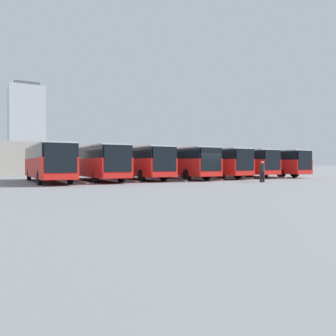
{
  "coord_description": "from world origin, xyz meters",
  "views": [
    {
      "loc": [
        17.67,
        24.06,
        1.55
      ],
      "look_at": [
        0.76,
        -6.17,
        1.15
      ],
      "focal_mm": 35.0,
      "sensor_mm": 36.0,
      "label": 1
    }
  ],
  "objects_px": {
    "bus_2": "(208,162)",
    "bus_6": "(47,162)",
    "bus_0": "(264,162)",
    "bus_1": "(234,162)",
    "bus_5": "(96,162)",
    "bus_3": "(177,162)",
    "bus_4": "(136,162)",
    "pedestrian": "(262,171)"
  },
  "relations": [
    {
      "from": "bus_0",
      "to": "bus_4",
      "type": "xyz_separation_m",
      "value": [
        17.33,
        -0.37,
        0.0
      ]
    },
    {
      "from": "bus_3",
      "to": "bus_4",
      "type": "bearing_deg",
      "value": -9.0
    },
    {
      "from": "bus_2",
      "to": "bus_4",
      "type": "relative_size",
      "value": 1.0
    },
    {
      "from": "bus_0",
      "to": "bus_3",
      "type": "distance_m",
      "value": 13.0
    },
    {
      "from": "bus_1",
      "to": "bus_6",
      "type": "bearing_deg",
      "value": 3.36
    },
    {
      "from": "bus_1",
      "to": "bus_6",
      "type": "height_order",
      "value": "same"
    },
    {
      "from": "bus_4",
      "to": "pedestrian",
      "type": "height_order",
      "value": "bus_4"
    },
    {
      "from": "bus_5",
      "to": "pedestrian",
      "type": "relative_size",
      "value": 6.82
    },
    {
      "from": "pedestrian",
      "to": "bus_5",
      "type": "bearing_deg",
      "value": -179.26
    },
    {
      "from": "bus_2",
      "to": "pedestrian",
      "type": "xyz_separation_m",
      "value": [
        1.19,
        9.48,
        -0.8
      ]
    },
    {
      "from": "bus_0",
      "to": "bus_1",
      "type": "relative_size",
      "value": 1.0
    },
    {
      "from": "bus_1",
      "to": "bus_5",
      "type": "height_order",
      "value": "same"
    },
    {
      "from": "bus_0",
      "to": "bus_1",
      "type": "bearing_deg",
      "value": -6.9
    },
    {
      "from": "bus_0",
      "to": "bus_6",
      "type": "bearing_deg",
      "value": 1.65
    },
    {
      "from": "bus_1",
      "to": "pedestrian",
      "type": "distance_m",
      "value": 11.49
    },
    {
      "from": "bus_0",
      "to": "bus_4",
      "type": "height_order",
      "value": "same"
    },
    {
      "from": "bus_4",
      "to": "bus_5",
      "type": "height_order",
      "value": "same"
    },
    {
      "from": "bus_3",
      "to": "bus_6",
      "type": "height_order",
      "value": "same"
    },
    {
      "from": "bus_5",
      "to": "bus_0",
      "type": "bearing_deg",
      "value": -179.09
    },
    {
      "from": "bus_2",
      "to": "bus_5",
      "type": "xyz_separation_m",
      "value": [
        12.99,
        0.09,
        0.0
      ]
    },
    {
      "from": "bus_0",
      "to": "bus_3",
      "type": "bearing_deg",
      "value": 2.32
    },
    {
      "from": "bus_0",
      "to": "bus_3",
      "type": "relative_size",
      "value": 1.0
    },
    {
      "from": "bus_4",
      "to": "bus_5",
      "type": "distance_m",
      "value": 4.35
    },
    {
      "from": "bus_5",
      "to": "bus_6",
      "type": "relative_size",
      "value": 1.0
    },
    {
      "from": "bus_3",
      "to": "bus_5",
      "type": "xyz_separation_m",
      "value": [
        8.66,
        -0.29,
        0.0
      ]
    },
    {
      "from": "bus_6",
      "to": "bus_5",
      "type": "bearing_deg",
      "value": -174.67
    },
    {
      "from": "bus_3",
      "to": "bus_6",
      "type": "relative_size",
      "value": 1.0
    },
    {
      "from": "bus_2",
      "to": "bus_6",
      "type": "bearing_deg",
      "value": 2.16
    },
    {
      "from": "bus_4",
      "to": "pedestrian",
      "type": "distance_m",
      "value": 12.38
    },
    {
      "from": "bus_1",
      "to": "bus_6",
      "type": "xyz_separation_m",
      "value": [
        21.66,
        1.01,
        0.0
      ]
    },
    {
      "from": "bus_3",
      "to": "bus_5",
      "type": "distance_m",
      "value": 8.67
    },
    {
      "from": "bus_2",
      "to": "pedestrian",
      "type": "bearing_deg",
      "value": 83.52
    },
    {
      "from": "bus_6",
      "to": "bus_3",
      "type": "bearing_deg",
      "value": -179.03
    },
    {
      "from": "bus_1",
      "to": "pedestrian",
      "type": "relative_size",
      "value": 6.82
    },
    {
      "from": "bus_3",
      "to": "bus_4",
      "type": "height_order",
      "value": "same"
    },
    {
      "from": "pedestrian",
      "to": "bus_2",
      "type": "bearing_deg",
      "value": 122.06
    },
    {
      "from": "bus_5",
      "to": "pedestrian",
      "type": "height_order",
      "value": "bus_5"
    },
    {
      "from": "bus_5",
      "to": "pedestrian",
      "type": "distance_m",
      "value": 15.1
    },
    {
      "from": "bus_0",
      "to": "bus_2",
      "type": "distance_m",
      "value": 8.66
    },
    {
      "from": "bus_2",
      "to": "bus_6",
      "type": "distance_m",
      "value": 17.33
    },
    {
      "from": "bus_4",
      "to": "pedestrian",
      "type": "relative_size",
      "value": 6.82
    },
    {
      "from": "bus_5",
      "to": "bus_2",
      "type": "bearing_deg",
      "value": -178.9
    }
  ]
}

